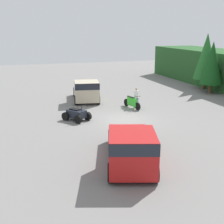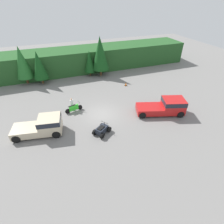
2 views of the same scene
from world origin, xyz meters
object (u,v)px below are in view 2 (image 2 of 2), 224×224
object	(u,v)px
pickup_truck_second	(43,126)
dirt_bike	(74,108)
pickup_truck_red	(166,106)
quad_atv	(102,130)
traffic_cone	(126,84)
rider_person	(72,104)

from	to	relation	value
pickup_truck_second	dirt_bike	world-z (taller)	pickup_truck_second
pickup_truck_red	pickup_truck_second	bearing A→B (deg)	-167.07
quad_atv	dirt_bike	bearing A→B (deg)	76.69
quad_atv	traffic_cone	world-z (taller)	quad_atv
pickup_truck_red	quad_atv	xyz separation A→B (m)	(-8.62, -0.91, -0.60)
pickup_truck_second	dirt_bike	size ratio (longest dim) A/B	2.36
dirt_bike	traffic_cone	bearing A→B (deg)	12.78
pickup_truck_red	rider_person	xyz separation A→B (m)	(-10.86, 4.75, -0.11)
pickup_truck_second	quad_atv	bearing A→B (deg)	-10.27
quad_atv	pickup_truck_second	bearing A→B (deg)	124.55
pickup_truck_second	traffic_cone	distance (m)	15.16
pickup_truck_second	dirt_bike	bearing A→B (deg)	49.15
dirt_bike	pickup_truck_red	bearing A→B (deg)	-35.46
rider_person	traffic_cone	bearing A→B (deg)	14.04
pickup_truck_red	traffic_cone	world-z (taller)	pickup_truck_red
dirt_bike	quad_atv	bearing A→B (deg)	-81.47
quad_atv	traffic_cone	distance (m)	12.17
pickup_truck_second	rider_person	xyz separation A→B (m)	(3.65, 3.52, -0.11)
pickup_truck_red	dirt_bike	size ratio (longest dim) A/B	2.71
pickup_truck_second	quad_atv	size ratio (longest dim) A/B	2.38
traffic_cone	rider_person	bearing A→B (deg)	-156.09
dirt_bike	rider_person	bearing A→B (deg)	90.36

